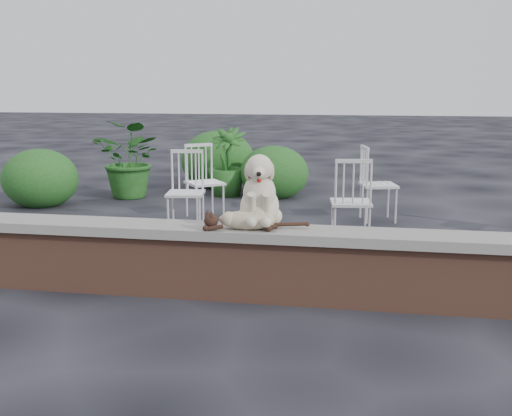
% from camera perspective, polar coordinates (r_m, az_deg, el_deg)
% --- Properties ---
extents(ground, '(60.00, 60.00, 0.00)m').
position_cam_1_polar(ground, '(5.07, 1.84, -8.29)').
color(ground, black).
rests_on(ground, ground).
extents(brick_wall, '(6.00, 0.30, 0.50)m').
position_cam_1_polar(brick_wall, '(5.00, 1.86, -5.59)').
color(brick_wall, brown).
rests_on(brick_wall, ground).
extents(capstone, '(6.20, 0.40, 0.08)m').
position_cam_1_polar(capstone, '(4.92, 1.88, -2.36)').
color(capstone, slate).
rests_on(capstone, brick_wall).
extents(dog, '(0.46, 0.57, 0.60)m').
position_cam_1_polar(dog, '(4.96, 0.34, 1.76)').
color(dog, beige).
rests_on(dog, capstone).
extents(cat, '(1.00, 0.37, 0.17)m').
position_cam_1_polar(cat, '(4.87, -0.89, -1.02)').
color(cat, tan).
rests_on(cat, capstone).
extents(chair_a, '(0.78, 0.78, 0.94)m').
position_cam_1_polar(chair_a, '(8.01, -4.71, 2.42)').
color(chair_a, white).
rests_on(chair_a, ground).
extents(chair_c, '(0.63, 0.63, 0.94)m').
position_cam_1_polar(chair_c, '(6.74, 8.66, 0.65)').
color(chair_c, white).
rests_on(chair_c, ground).
extents(chair_b, '(0.64, 0.64, 0.94)m').
position_cam_1_polar(chair_b, '(7.27, -6.45, 1.48)').
color(chair_b, white).
rests_on(chair_b, ground).
extents(chair_e, '(0.67, 0.67, 0.94)m').
position_cam_1_polar(chair_e, '(7.96, 11.13, 2.19)').
color(chair_e, white).
rests_on(chair_e, ground).
extents(potted_plant_a, '(1.23, 1.13, 1.17)m').
position_cam_1_polar(potted_plant_a, '(9.58, -11.29, 4.41)').
color(potted_plant_a, '#234B15').
rests_on(potted_plant_a, ground).
extents(potted_plant_b, '(0.65, 0.65, 1.04)m').
position_cam_1_polar(potted_plant_b, '(9.57, -2.67, 4.21)').
color(potted_plant_b, '#234B15').
rests_on(potted_plant_b, ground).
extents(shrubbery, '(4.21, 3.14, 0.98)m').
position_cam_1_polar(shrubbery, '(9.78, -6.41, 3.61)').
color(shrubbery, '#234B15').
rests_on(shrubbery, ground).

